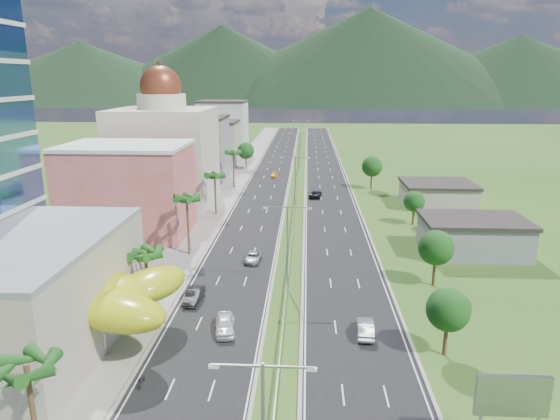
# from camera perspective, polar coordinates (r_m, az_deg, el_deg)

# --- Properties ---
(ground) EXTENTS (500.00, 500.00, 0.00)m
(ground) POSITION_cam_1_polar(r_m,az_deg,el_deg) (55.96, 0.40, -13.10)
(ground) COLOR #2D5119
(ground) RESTS_ON ground
(road_left) EXTENTS (11.00, 260.00, 0.04)m
(road_left) POSITION_cam_1_polar(r_m,az_deg,el_deg) (142.14, -0.92, 4.26)
(road_left) COLOR black
(road_left) RESTS_ON ground
(road_right) EXTENTS (11.00, 260.00, 0.04)m
(road_right) POSITION_cam_1_polar(r_m,az_deg,el_deg) (141.90, 5.15, 4.19)
(road_right) COLOR black
(road_right) RESTS_ON ground
(sidewalk_left) EXTENTS (7.00, 260.00, 0.12)m
(sidewalk_left) POSITION_cam_1_polar(r_m,az_deg,el_deg) (143.11, -4.73, 4.30)
(sidewalk_left) COLOR gray
(sidewalk_left) RESTS_ON ground
(median_guardrail) EXTENTS (0.10, 216.06, 0.76)m
(median_guardrail) POSITION_cam_1_polar(r_m,az_deg,el_deg) (124.05, 1.97, 2.96)
(median_guardrail) COLOR gray
(median_guardrail) RESTS_ON ground
(streetlight_median_b) EXTENTS (6.04, 0.25, 11.00)m
(streetlight_median_b) POSITION_cam_1_polar(r_m,az_deg,el_deg) (62.53, 0.84, -3.29)
(streetlight_median_b) COLOR gray
(streetlight_median_b) RESTS_ON ground
(streetlight_median_c) EXTENTS (6.04, 0.25, 11.00)m
(streetlight_median_c) POSITION_cam_1_polar(r_m,az_deg,el_deg) (101.28, 1.74, 3.79)
(streetlight_median_c) COLOR gray
(streetlight_median_c) RESTS_ON ground
(streetlight_median_d) EXTENTS (6.04, 0.25, 11.00)m
(streetlight_median_d) POSITION_cam_1_polar(r_m,az_deg,el_deg) (145.69, 2.18, 7.20)
(streetlight_median_d) COLOR gray
(streetlight_median_d) RESTS_ON ground
(streetlight_median_e) EXTENTS (6.04, 0.25, 11.00)m
(streetlight_median_e) POSITION_cam_1_polar(r_m,az_deg,el_deg) (190.37, 2.41, 9.01)
(streetlight_median_e) COLOR gray
(streetlight_median_e) RESTS_ON ground
(lime_canopy) EXTENTS (18.00, 15.00, 7.40)m
(lime_canopy) POSITION_cam_1_polar(r_m,az_deg,el_deg) (54.83, -21.46, -9.03)
(lime_canopy) COLOR #A8B811
(lime_canopy) RESTS_ON ground
(pink_shophouse) EXTENTS (20.00, 15.00, 15.00)m
(pink_shophouse) POSITION_cam_1_polar(r_m,az_deg,el_deg) (88.82, -16.94, 2.05)
(pink_shophouse) COLOR #BB574C
(pink_shophouse) RESTS_ON ground
(domed_building) EXTENTS (20.00, 20.00, 28.70)m
(domed_building) POSITION_cam_1_polar(r_m,az_deg,el_deg) (109.68, -13.06, 6.71)
(domed_building) COLOR beige
(domed_building) RESTS_ON ground
(midrise_grey) EXTENTS (16.00, 15.00, 16.00)m
(midrise_grey) POSITION_cam_1_polar(r_m,az_deg,el_deg) (133.88, -9.65, 6.85)
(midrise_grey) COLOR gray
(midrise_grey) RESTS_ON ground
(midrise_beige) EXTENTS (16.00, 15.00, 13.00)m
(midrise_beige) POSITION_cam_1_polar(r_m,az_deg,el_deg) (155.43, -7.87, 7.46)
(midrise_beige) COLOR #A39786
(midrise_beige) RESTS_ON ground
(midrise_white) EXTENTS (16.00, 15.00, 18.00)m
(midrise_white) POSITION_cam_1_polar(r_m,az_deg,el_deg) (177.64, -6.50, 9.23)
(midrise_white) COLOR silver
(midrise_white) RESTS_ON ground
(billboard) EXTENTS (5.20, 0.35, 6.20)m
(billboard) POSITION_cam_1_polar(r_m,az_deg,el_deg) (40.96, 25.01, -18.90)
(billboard) COLOR gray
(billboard) RESTS_ON ground
(shed_near) EXTENTS (15.00, 10.00, 5.00)m
(shed_near) POSITION_cam_1_polar(r_m,az_deg,el_deg) (82.19, 21.20, -2.95)
(shed_near) COLOR gray
(shed_near) RESTS_ON ground
(shed_far) EXTENTS (14.00, 12.00, 4.40)m
(shed_far) POSITION_cam_1_polar(r_m,az_deg,el_deg) (110.63, 17.52, 1.64)
(shed_far) COLOR #A39786
(shed_far) RESTS_ON ground
(palm_tree_a) EXTENTS (3.60, 3.60, 9.10)m
(palm_tree_a) POSITION_cam_1_polar(r_m,az_deg,el_deg) (37.39, -26.96, -16.10)
(palm_tree_a) COLOR #47301C
(palm_tree_a) RESTS_ON ground
(palm_tree_b) EXTENTS (3.60, 3.60, 8.10)m
(palm_tree_b) POSITION_cam_1_polar(r_m,az_deg,el_deg) (57.64, -15.14, -5.10)
(palm_tree_b) COLOR #47301C
(palm_tree_b) RESTS_ON ground
(palm_tree_c) EXTENTS (3.60, 3.60, 9.60)m
(palm_tree_c) POSITION_cam_1_polar(r_m,az_deg,el_deg) (75.66, -10.60, 1.06)
(palm_tree_c) COLOR #47301C
(palm_tree_c) RESTS_ON ground
(palm_tree_d) EXTENTS (3.60, 3.60, 8.60)m
(palm_tree_d) POSITION_cam_1_polar(r_m,az_deg,el_deg) (97.83, -7.46, 3.74)
(palm_tree_d) COLOR #47301C
(palm_tree_d) RESTS_ON ground
(palm_tree_e) EXTENTS (3.60, 3.60, 9.40)m
(palm_tree_e) POSITION_cam_1_polar(r_m,az_deg,el_deg) (122.00, -5.36, 6.38)
(palm_tree_e) COLOR #47301C
(palm_tree_e) RESTS_ON ground
(leafy_tree_lfar) EXTENTS (4.90, 4.90, 8.05)m
(leafy_tree_lfar) POSITION_cam_1_polar(r_m,az_deg,el_deg) (146.91, -3.93, 6.78)
(leafy_tree_lfar) COLOR #47301C
(leafy_tree_lfar) RESTS_ON ground
(leafy_tree_ra) EXTENTS (4.20, 4.20, 6.90)m
(leafy_tree_ra) POSITION_cam_1_polar(r_m,az_deg,el_deg) (51.17, 18.66, -10.78)
(leafy_tree_ra) COLOR #47301C
(leafy_tree_ra) RESTS_ON ground
(leafy_tree_rb) EXTENTS (4.55, 4.55, 7.47)m
(leafy_tree_rb) POSITION_cam_1_polar(r_m,az_deg,el_deg) (67.00, 17.41, -4.16)
(leafy_tree_rb) COLOR #47301C
(leafy_tree_rb) RESTS_ON ground
(leafy_tree_rc) EXTENTS (3.85, 3.85, 6.33)m
(leafy_tree_rc) POSITION_cam_1_polar(r_m,az_deg,el_deg) (94.09, 15.09, 0.92)
(leafy_tree_rc) COLOR #47301C
(leafy_tree_rc) RESTS_ON ground
(leafy_tree_rd) EXTENTS (4.90, 4.90, 8.05)m
(leafy_tree_rd) POSITION_cam_1_polar(r_m,az_deg,el_deg) (122.15, 10.47, 4.91)
(leafy_tree_rd) COLOR #47301C
(leafy_tree_rd) RESTS_ON ground
(mountain_ridge) EXTENTS (860.00, 140.00, 90.00)m
(mountain_ridge) POSITION_cam_1_polar(r_m,az_deg,el_deg) (503.37, 9.87, 11.70)
(mountain_ridge) COLOR black
(mountain_ridge) RESTS_ON ground
(car_white_near_left) EXTENTS (2.79, 5.23, 1.69)m
(car_white_near_left) POSITION_cam_1_polar(r_m,az_deg,el_deg) (54.67, -6.32, -12.86)
(car_white_near_left) COLOR white
(car_white_near_left) RESTS_ON road_left
(car_dark_left) EXTENTS (1.87, 4.90, 1.60)m
(car_dark_left) POSITION_cam_1_polar(r_m,az_deg,el_deg) (61.93, -9.81, -9.58)
(car_dark_left) COLOR black
(car_dark_left) RESTS_ON road_left
(car_silver_mid_left) EXTENTS (2.47, 4.77, 1.29)m
(car_silver_mid_left) POSITION_cam_1_polar(r_m,az_deg,el_deg) (73.81, -3.12, -5.40)
(car_silver_mid_left) COLOR #98999F
(car_silver_mid_left) RESTS_ON road_left
(car_yellow_far_left) EXTENTS (1.75, 4.22, 1.22)m
(car_yellow_far_left) POSITION_cam_1_polar(r_m,az_deg,el_deg) (135.78, -0.68, 4.03)
(car_yellow_far_left) COLOR orange
(car_yellow_far_left) RESTS_ON road_left
(car_silver_right) EXTENTS (1.98, 4.87, 1.57)m
(car_silver_right) POSITION_cam_1_polar(r_m,az_deg,el_deg) (54.54, 9.73, -13.14)
(car_silver_right) COLOR #A0A2A8
(car_silver_right) RESTS_ON road_right
(car_dark_far_right) EXTENTS (3.17, 5.61, 1.48)m
(car_dark_far_right) POSITION_cam_1_polar(r_m,az_deg,el_deg) (113.07, 4.07, 1.84)
(car_dark_far_right) COLOR black
(car_dark_far_right) RESTS_ON road_right
(motorcycle) EXTENTS (0.60, 1.73, 1.09)m
(motorcycle) POSITION_cam_1_polar(r_m,az_deg,el_deg) (47.91, -15.54, -18.12)
(motorcycle) COLOR black
(motorcycle) RESTS_ON road_left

